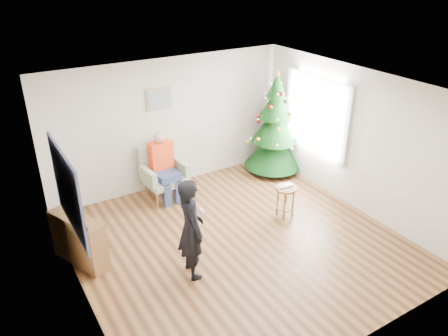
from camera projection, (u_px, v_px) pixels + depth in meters
floor at (238, 242)px, 7.24m from camera, size 5.00×5.00×0.00m
ceiling at (240, 89)px, 6.10m from camera, size 5.00×5.00×0.00m
wall_back at (169, 124)px, 8.58m from camera, size 5.00×0.00×5.00m
wall_front at (364, 260)px, 4.75m from camera, size 5.00×0.00×5.00m
wall_left at (73, 219)px, 5.50m from camera, size 0.00×5.00×5.00m
wall_right at (355, 140)px, 7.84m from camera, size 0.00×5.00×5.00m
window_panel at (317, 114)px, 8.50m from camera, size 0.04×1.30×1.40m
curtains at (316, 114)px, 8.49m from camera, size 0.05×1.75×1.50m
christmas_tree at (275, 127)px, 9.25m from camera, size 1.24×1.24×2.24m
stool at (285, 201)px, 7.84m from camera, size 0.40×0.40×0.59m
laptop at (286, 187)px, 7.71m from camera, size 0.34×0.23×0.03m
armchair at (164, 179)px, 8.48m from camera, size 0.85×0.78×1.03m
seated_person at (164, 165)px, 8.30m from camera, size 0.46×0.66×1.34m
standing_man at (191, 229)px, 6.21m from camera, size 0.43×0.60×1.57m
game_controller at (202, 211)px, 6.15m from camera, size 0.05×0.13×0.04m
console at (79, 240)px, 6.62m from camera, size 0.66×1.04×0.80m
garland at (75, 216)px, 6.44m from camera, size 0.14×0.90×0.14m
tapestry at (67, 191)px, 5.64m from camera, size 0.03×1.50×1.15m
framed_picture at (159, 99)px, 8.22m from camera, size 0.52×0.05×0.42m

